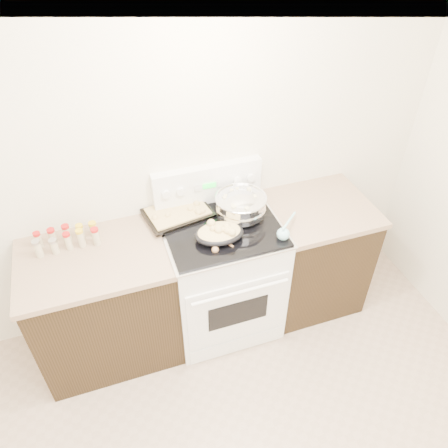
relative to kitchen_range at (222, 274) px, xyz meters
name	(u,v)px	position (x,y,z in m)	size (l,w,h in m)	color
room_shell	(263,350)	(-0.35, -1.42, 1.21)	(4.10, 3.60, 2.75)	#EDE5CD
counter_left	(106,305)	(-0.83, 0.01, -0.03)	(0.93, 0.67, 0.92)	black
counter_right	(311,253)	(0.73, 0.01, -0.03)	(0.73, 0.67, 0.92)	black
kitchen_range	(222,274)	(0.00, 0.00, 0.00)	(0.78, 0.73, 1.22)	white
mixing_bowl	(241,206)	(0.16, 0.06, 0.53)	(0.41, 0.41, 0.20)	silver
roasting_pan	(219,233)	(-0.05, -0.12, 0.50)	(0.33, 0.24, 0.11)	black
baking_sheet	(179,212)	(-0.23, 0.21, 0.47)	(0.48, 0.37, 0.06)	black
wooden_spoon	(217,246)	(-0.09, -0.19, 0.46)	(0.14, 0.22, 0.04)	#9D7048
blue_ladle	(284,233)	(0.34, -0.23, 0.49)	(0.21, 0.22, 0.10)	#9BDDE7
spice_jars	(67,238)	(-0.96, 0.15, 0.49)	(0.39, 0.15, 0.13)	#BFB28C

